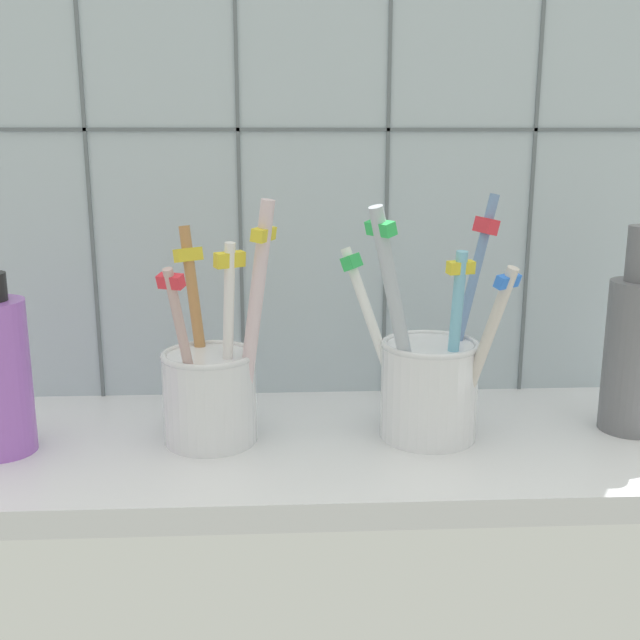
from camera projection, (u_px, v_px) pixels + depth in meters
The scene contains 5 objects.
counter_slab at pixel (320, 450), 59.87cm from camera, with size 64.00×22.00×2.00cm, color silver.
tile_wall_back at pixel (313, 165), 66.43cm from camera, with size 64.00×2.20×45.00cm.
toothbrush_cup_left at pixel (212, 386), 58.16cm from camera, with size 9.04×9.46×18.78cm.
toothbrush_cup_right at pixel (429, 379), 58.87cm from camera, with size 12.48×9.00×18.83cm.
ceramic_vase at pixel (637, 346), 59.84cm from camera, with size 4.84×4.84×16.40cm.
Camera 1 is at (-2.88, -55.68, 25.09)cm, focal length 42.76 mm.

